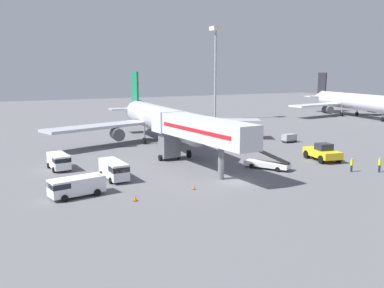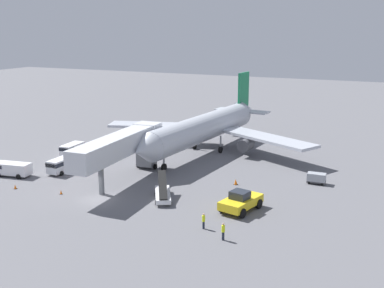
{
  "view_description": "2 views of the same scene",
  "coord_description": "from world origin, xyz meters",
  "px_view_note": "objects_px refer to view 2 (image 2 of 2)",
  "views": [
    {
      "loc": [
        -24.89,
        -36.44,
        11.95
      ],
      "look_at": [
        3.05,
        15.51,
        1.65
      ],
      "focal_mm": 38.58,
      "sensor_mm": 36.0,
      "label": 1
    },
    {
      "loc": [
        33.86,
        -45.87,
        20.46
      ],
      "look_at": [
        4.12,
        18.7,
        3.24
      ],
      "focal_mm": 45.52,
      "sensor_mm": 36.0,
      "label": 2
    }
  ],
  "objects_px": {
    "service_van_near_left": "(62,164)",
    "safety_cone_charlie": "(236,182)",
    "safety_cone_bravo": "(61,192)",
    "service_van_near_right": "(72,149)",
    "belt_loader_truck": "(163,193)",
    "pushback_tug": "(241,201)",
    "jet_bridge": "(123,146)",
    "ground_crew_worker_midground": "(223,231)",
    "airplane_at_gate": "(206,127)",
    "service_van_mid_right": "(11,168)",
    "ground_crew_worker_foreground": "(204,221)",
    "baggage_cart_far_left": "(316,178)",
    "safety_cone_alpha": "(15,187)"
  },
  "relations": [
    {
      "from": "jet_bridge",
      "to": "service_van_near_right",
      "type": "xyz_separation_m",
      "value": [
        -14.91,
        7.79,
        -3.85
      ]
    },
    {
      "from": "airplane_at_gate",
      "to": "service_van_mid_right",
      "type": "xyz_separation_m",
      "value": [
        -19.48,
        -23.95,
        -3.11
      ]
    },
    {
      "from": "pushback_tug",
      "to": "belt_loader_truck",
      "type": "bearing_deg",
      "value": -177.62
    },
    {
      "from": "pushback_tug",
      "to": "ground_crew_worker_foreground",
      "type": "bearing_deg",
      "value": -105.41
    },
    {
      "from": "baggage_cart_far_left",
      "to": "safety_cone_alpha",
      "type": "bearing_deg",
      "value": -152.19
    },
    {
      "from": "service_van_mid_right",
      "to": "baggage_cart_far_left",
      "type": "xyz_separation_m",
      "value": [
        39.61,
        14.36,
        -0.29
      ]
    },
    {
      "from": "jet_bridge",
      "to": "ground_crew_worker_foreground",
      "type": "distance_m",
      "value": 19.52
    },
    {
      "from": "service_van_near_right",
      "to": "safety_cone_bravo",
      "type": "bearing_deg",
      "value": -55.89
    },
    {
      "from": "baggage_cart_far_left",
      "to": "safety_cone_alpha",
      "type": "relative_size",
      "value": 4.21
    },
    {
      "from": "belt_loader_truck",
      "to": "service_van_near_left",
      "type": "relative_size",
      "value": 1.07
    },
    {
      "from": "ground_crew_worker_foreground",
      "to": "ground_crew_worker_midground",
      "type": "xyz_separation_m",
      "value": [
        2.84,
        -1.72,
        0.06
      ]
    },
    {
      "from": "safety_cone_alpha",
      "to": "service_van_mid_right",
      "type": "bearing_deg",
      "value": 138.37
    },
    {
      "from": "airplane_at_gate",
      "to": "ground_crew_worker_foreground",
      "type": "distance_m",
      "value": 32.22
    },
    {
      "from": "safety_cone_alpha",
      "to": "safety_cone_charlie",
      "type": "height_order",
      "value": "safety_cone_charlie"
    },
    {
      "from": "airplane_at_gate",
      "to": "baggage_cart_far_left",
      "type": "bearing_deg",
      "value": -25.46
    },
    {
      "from": "jet_bridge",
      "to": "ground_crew_worker_midground",
      "type": "xyz_separation_m",
      "value": [
        18.99,
        -11.89,
        -4.03
      ]
    },
    {
      "from": "pushback_tug",
      "to": "baggage_cart_far_left",
      "type": "xyz_separation_m",
      "value": [
        5.97,
        13.48,
        -0.32
      ]
    },
    {
      "from": "belt_loader_truck",
      "to": "safety_cone_bravo",
      "type": "height_order",
      "value": "belt_loader_truck"
    },
    {
      "from": "airplane_at_gate",
      "to": "ground_crew_worker_foreground",
      "type": "height_order",
      "value": "airplane_at_gate"
    },
    {
      "from": "airplane_at_gate",
      "to": "pushback_tug",
      "type": "bearing_deg",
      "value": -58.46
    },
    {
      "from": "service_van_near_left",
      "to": "ground_crew_worker_foreground",
      "type": "relative_size",
      "value": 3.19
    },
    {
      "from": "service_van_near_left",
      "to": "service_van_mid_right",
      "type": "relative_size",
      "value": 0.98
    },
    {
      "from": "jet_bridge",
      "to": "belt_loader_truck",
      "type": "bearing_deg",
      "value": -26.68
    },
    {
      "from": "baggage_cart_far_left",
      "to": "ground_crew_worker_foreground",
      "type": "height_order",
      "value": "ground_crew_worker_foreground"
    },
    {
      "from": "pushback_tug",
      "to": "service_van_near_right",
      "type": "distance_m",
      "value": 34.8
    },
    {
      "from": "pushback_tug",
      "to": "service_van_mid_right",
      "type": "distance_m",
      "value": 33.65
    },
    {
      "from": "baggage_cart_far_left",
      "to": "ground_crew_worker_midground",
      "type": "distance_m",
      "value": 22.26
    },
    {
      "from": "airplane_at_gate",
      "to": "ground_crew_worker_midground",
      "type": "distance_m",
      "value": 34.94
    },
    {
      "from": "jet_bridge",
      "to": "safety_cone_alpha",
      "type": "xyz_separation_m",
      "value": [
        -11.08,
        -8.64,
        -4.7
      ]
    },
    {
      "from": "service_van_near_right",
      "to": "baggage_cart_far_left",
      "type": "relative_size",
      "value": 1.88
    },
    {
      "from": "pushback_tug",
      "to": "service_van_near_left",
      "type": "xyz_separation_m",
      "value": [
        -28.31,
        3.57,
        0.08
      ]
    },
    {
      "from": "ground_crew_worker_foreground",
      "to": "safety_cone_alpha",
      "type": "xyz_separation_m",
      "value": [
        -27.24,
        1.53,
        -0.61
      ]
    },
    {
      "from": "jet_bridge",
      "to": "pushback_tug",
      "type": "relative_size",
      "value": 3.24
    },
    {
      "from": "pushback_tug",
      "to": "baggage_cart_far_left",
      "type": "distance_m",
      "value": 14.75
    },
    {
      "from": "airplane_at_gate",
      "to": "belt_loader_truck",
      "type": "xyz_separation_m",
      "value": [
        4.33,
        -23.48,
        -3.46
      ]
    },
    {
      "from": "jet_bridge",
      "to": "safety_cone_alpha",
      "type": "distance_m",
      "value": 14.82
    },
    {
      "from": "service_van_near_left",
      "to": "safety_cone_charlie",
      "type": "relative_size",
      "value": 7.08
    },
    {
      "from": "baggage_cart_far_left",
      "to": "service_van_near_left",
      "type": "bearing_deg",
      "value": -163.88
    },
    {
      "from": "belt_loader_truck",
      "to": "jet_bridge",
      "type": "bearing_deg",
      "value": 153.32
    },
    {
      "from": "safety_cone_charlie",
      "to": "safety_cone_bravo",
      "type": "bearing_deg",
      "value": -145.59
    },
    {
      "from": "service_van_near_right",
      "to": "ground_crew_worker_midground",
      "type": "relative_size",
      "value": 2.54
    },
    {
      "from": "service_van_near_left",
      "to": "safety_cone_charlie",
      "type": "height_order",
      "value": "service_van_near_left"
    },
    {
      "from": "airplane_at_gate",
      "to": "ground_crew_worker_foreground",
      "type": "xyz_separation_m",
      "value": [
        12.37,
        -29.57,
        -3.3
      ]
    },
    {
      "from": "belt_loader_truck",
      "to": "ground_crew_worker_midground",
      "type": "height_order",
      "value": "belt_loader_truck"
    },
    {
      "from": "airplane_at_gate",
      "to": "service_van_near_left",
      "type": "height_order",
      "value": "airplane_at_gate"
    },
    {
      "from": "ground_crew_worker_foreground",
      "to": "safety_cone_bravo",
      "type": "distance_m",
      "value": 20.66
    },
    {
      "from": "service_van_near_right",
      "to": "ground_crew_worker_foreground",
      "type": "bearing_deg",
      "value": -30.03
    },
    {
      "from": "pushback_tug",
      "to": "ground_crew_worker_foreground",
      "type": "distance_m",
      "value": 6.75
    },
    {
      "from": "pushback_tug",
      "to": "ground_crew_worker_midground",
      "type": "height_order",
      "value": "pushback_tug"
    },
    {
      "from": "airplane_at_gate",
      "to": "baggage_cart_far_left",
      "type": "height_order",
      "value": "airplane_at_gate"
    }
  ]
}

